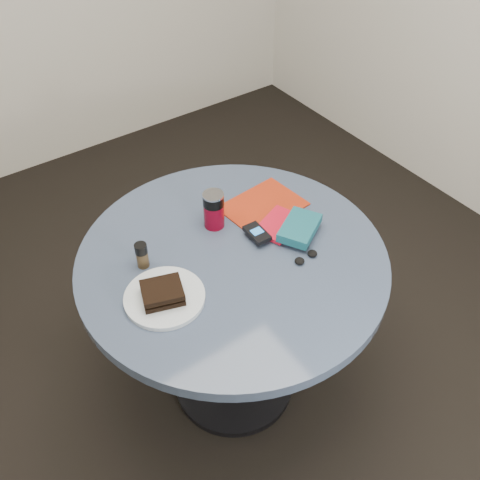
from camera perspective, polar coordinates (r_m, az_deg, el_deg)
ground at (r=2.30m, az=-0.63°, el=-14.99°), size 4.00×4.00×0.00m
table at (r=1.83m, az=-0.77°, el=-5.25°), size 1.00×1.00×0.75m
plate at (r=1.60m, az=-8.04°, el=-6.08°), size 0.26×0.26×0.02m
sandwich at (r=1.57m, az=-8.28°, el=-5.60°), size 0.14×0.13×0.04m
soda_can at (r=1.78m, az=-2.81°, el=3.24°), size 0.09×0.09×0.13m
pepper_grinder at (r=1.67m, az=-10.42°, el=-1.60°), size 0.04×0.04×0.09m
magazine at (r=1.89m, az=2.48°, el=3.65°), size 0.29×0.23×0.00m
red_book at (r=1.81m, az=4.12°, el=1.66°), size 0.19×0.16×0.01m
novel at (r=1.77m, az=6.38°, el=1.31°), size 0.19×0.17×0.03m
mp3_player at (r=1.75m, az=1.82°, el=0.74°), size 0.06×0.10×0.02m
headphones at (r=1.70m, az=7.05°, el=-1.83°), size 0.09×0.03×0.02m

